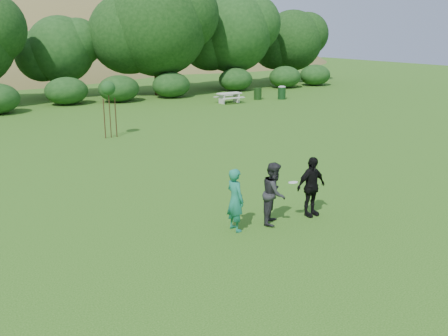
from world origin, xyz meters
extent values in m
plane|color=#19470C|center=(0.00, 0.00, 0.00)|extent=(120.00, 120.00, 0.00)
imported|color=#197056|center=(-1.06, 0.83, 0.88)|extent=(0.42, 0.64, 1.76)
imported|color=#262628|center=(0.16, 0.67, 0.89)|extent=(1.09, 1.08, 1.78)
imported|color=black|center=(1.43, 0.52, 0.90)|extent=(1.06, 0.46, 1.79)
cylinder|color=#193814|center=(15.08, 21.20, 0.45)|extent=(0.60, 0.60, 0.90)
cylinder|color=white|center=(0.62, 0.40, 1.20)|extent=(0.27, 0.27, 0.07)
cylinder|color=#382615|center=(0.48, 14.17, 1.25)|extent=(0.05, 0.05, 2.50)
sphere|color=#1B4819|center=(0.48, 14.17, 2.50)|extent=(0.70, 0.70, 0.70)
cylinder|color=#3C2A17|center=(0.18, 14.17, 1.00)|extent=(0.06, 0.06, 2.00)
cylinder|color=#372615|center=(0.78, 14.17, 1.00)|extent=(0.06, 0.06, 2.00)
cube|color=#BAB7AC|center=(12.16, 20.83, 0.72)|extent=(1.80, 0.75, 0.08)
cube|color=#B0ADA4|center=(11.51, 20.83, 0.34)|extent=(0.10, 0.70, 0.68)
cube|color=beige|center=(12.81, 20.83, 0.34)|extent=(0.10, 0.70, 0.68)
cube|color=beige|center=(12.16, 20.23, 0.44)|extent=(1.80, 0.28, 0.06)
cube|color=#B5B2A7|center=(12.16, 21.43, 0.44)|extent=(1.80, 0.28, 0.06)
cylinder|color=#153B18|center=(16.74, 20.32, 0.45)|extent=(0.60, 0.60, 0.90)
ellipsoid|color=#959595|center=(16.74, 20.32, 0.95)|extent=(0.60, 0.60, 0.20)
ellipsoid|color=olive|center=(20.00, 72.00, -14.30)|extent=(100.00, 64.00, 52.00)
ellipsoid|color=olive|center=(30.00, 60.00, -6.60)|extent=(60.00, 44.00, 24.00)
cylinder|color=#3A2616|center=(3.00, 31.00, 1.14)|extent=(0.60, 0.60, 2.27)
sphere|color=#194214|center=(3.00, 31.00, 3.71)|extent=(5.22, 5.22, 5.22)
cylinder|color=#3A2616|center=(10.00, 28.00, 1.66)|extent=(0.76, 0.76, 3.32)
sphere|color=#194214|center=(10.00, 28.00, 5.56)|extent=(8.12, 8.12, 8.12)
cylinder|color=#3A2616|center=(18.00, 29.00, 1.49)|extent=(0.71, 0.71, 2.97)
sphere|color=#194214|center=(18.00, 29.00, 4.96)|extent=(7.19, 7.19, 7.19)
cylinder|color=#3A2616|center=(26.00, 30.00, 1.22)|extent=(0.62, 0.62, 2.45)
sphere|color=#194214|center=(26.00, 30.00, 4.11)|extent=(6.03, 6.03, 6.03)
camera|label=1|loc=(-8.34, -9.70, 5.39)|focal=40.00mm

